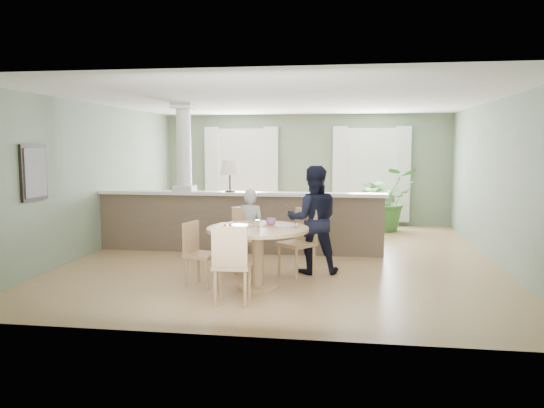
% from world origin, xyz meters
% --- Properties ---
extents(ground, '(8.00, 8.00, 0.00)m').
position_xyz_m(ground, '(0.00, 0.00, 0.00)').
color(ground, tan).
rests_on(ground, ground).
extents(room_shell, '(7.02, 8.02, 2.71)m').
position_xyz_m(room_shell, '(-0.03, 0.63, 1.81)').
color(room_shell, gray).
rests_on(room_shell, ground).
extents(pony_wall, '(5.32, 0.38, 2.70)m').
position_xyz_m(pony_wall, '(-0.99, 0.20, 0.71)').
color(pony_wall, brown).
rests_on(pony_wall, ground).
extents(sofa, '(2.91, 1.37, 0.82)m').
position_xyz_m(sofa, '(-0.88, 1.84, 0.41)').
color(sofa, olive).
rests_on(sofa, ground).
extents(houseplant, '(1.54, 1.42, 1.44)m').
position_xyz_m(houseplant, '(1.93, 3.14, 0.72)').
color(houseplant, '#356C2B').
rests_on(houseplant, ground).
extents(dining_table, '(1.39, 1.39, 0.95)m').
position_xyz_m(dining_table, '(-0.13, -2.14, 0.67)').
color(dining_table, tan).
rests_on(dining_table, ground).
extents(chair_far_boy, '(0.54, 0.54, 0.99)m').
position_xyz_m(chair_far_boy, '(-0.49, -1.17, 0.54)').
color(chair_far_boy, tan).
rests_on(chair_far_boy, ground).
extents(chair_far_man, '(0.64, 0.64, 1.00)m').
position_xyz_m(chair_far_man, '(0.38, -1.35, 0.55)').
color(chair_far_man, tan).
rests_on(chair_far_man, ground).
extents(chair_near, '(0.47, 0.47, 0.99)m').
position_xyz_m(chair_near, '(-0.31, -2.97, 0.55)').
color(chair_near, tan).
rests_on(chair_near, ground).
extents(chair_side, '(0.49, 0.49, 0.88)m').
position_xyz_m(chair_side, '(-0.98, -2.11, 0.49)').
color(chair_side, tan).
rests_on(chair_side, ground).
extents(child_person, '(0.49, 0.35, 1.27)m').
position_xyz_m(child_person, '(-0.45, -1.03, 0.63)').
color(child_person, '#A5A6AB').
rests_on(child_person, ground).
extents(man_person, '(0.88, 0.73, 1.64)m').
position_xyz_m(man_person, '(0.55, -1.15, 0.82)').
color(man_person, black).
rests_on(man_person, ground).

